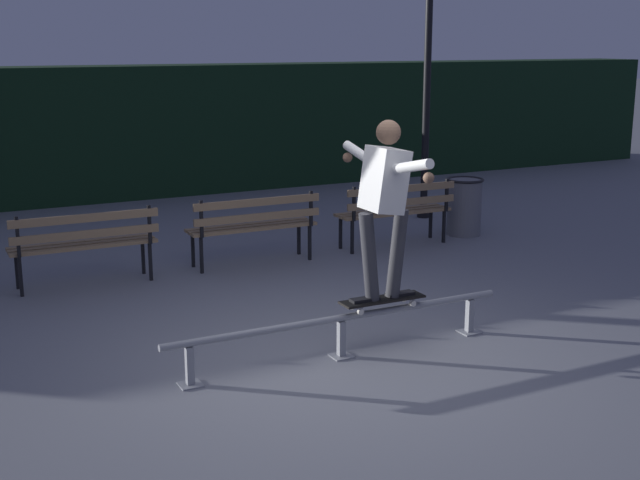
{
  "coord_description": "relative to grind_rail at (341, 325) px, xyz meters",
  "views": [
    {
      "loc": [
        -3.32,
        -6.06,
        2.67
      ],
      "look_at": [
        0.2,
        0.8,
        0.85
      ],
      "focal_mm": 47.58,
      "sensor_mm": 36.0,
      "label": 1
    }
  ],
  "objects": [
    {
      "name": "ground_plane",
      "position": [
        0.0,
        0.0,
        -0.29
      ],
      "size": [
        90.0,
        90.0,
        0.0
      ],
      "primitive_type": "plane",
      "color": "slate"
    },
    {
      "name": "hedge_backdrop",
      "position": [
        0.0,
        8.63,
        0.84
      ],
      "size": [
        24.0,
        1.2,
        2.25
      ],
      "primitive_type": "cube",
      "color": "black",
      "rests_on": "ground"
    },
    {
      "name": "grind_rail",
      "position": [
        0.0,
        0.0,
        0.0
      ],
      "size": [
        3.21,
        0.18,
        0.38
      ],
      "color": "gray",
      "rests_on": "ground"
    },
    {
      "name": "skateboard",
      "position": [
        0.41,
        -0.0,
        0.17
      ],
      "size": [
        0.78,
        0.21,
        0.09
      ],
      "color": "black",
      "rests_on": "grind_rail"
    },
    {
      "name": "skateboarder",
      "position": [
        0.41,
        -0.0,
        1.11
      ],
      "size": [
        0.62,
        1.41,
        1.56
      ],
      "color": "black",
      "rests_on": "skateboard"
    },
    {
      "name": "park_bench_left_center",
      "position": [
        -1.49,
        3.19,
        0.25
      ],
      "size": [
        1.61,
        0.44,
        0.88
      ],
      "color": "black",
      "rests_on": "ground"
    },
    {
      "name": "park_bench_right_center",
      "position": [
        0.54,
        3.19,
        0.25
      ],
      "size": [
        1.61,
        0.44,
        0.88
      ],
      "color": "black",
      "rests_on": "ground"
    },
    {
      "name": "park_bench_rightmost",
      "position": [
        2.57,
        3.19,
        0.25
      ],
      "size": [
        1.61,
        0.44,
        0.88
      ],
      "color": "black",
      "rests_on": "ground"
    },
    {
      "name": "lamp_post_right",
      "position": [
        3.98,
        4.65,
        2.19
      ],
      "size": [
        0.32,
        0.32,
        3.9
      ],
      "color": "black",
      "rests_on": "ground"
    },
    {
      "name": "trash_can",
      "position": [
        3.81,
        3.39,
        0.13
      ],
      "size": [
        0.52,
        0.52,
        0.8
      ],
      "color": "slate",
      "rests_on": "ground"
    }
  ]
}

